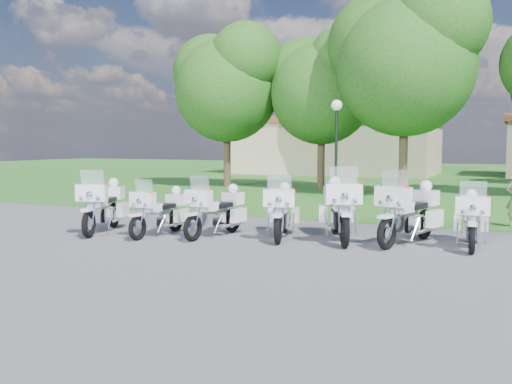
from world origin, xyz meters
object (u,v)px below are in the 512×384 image
at_px(motorcycle_5, 410,212).
at_px(motorcycle_6, 471,219).
at_px(motorcycle_3, 282,211).
at_px(motorcycle_1, 161,211).
at_px(motorcycle_4, 339,209).
at_px(lamp_post, 336,124).
at_px(motorcycle_0, 104,205).
at_px(motorcycle_2, 217,210).

distance_m(motorcycle_5, motorcycle_6, 1.30).
bearing_deg(motorcycle_5, motorcycle_3, 25.82).
bearing_deg(motorcycle_1, motorcycle_4, -161.26).
bearing_deg(lamp_post, motorcycle_0, -105.59).
relative_size(motorcycle_0, motorcycle_4, 0.95).
bearing_deg(motorcycle_0, lamp_post, -124.31).
xyz_separation_m(motorcycle_0, motorcycle_3, (4.49, 1.03, -0.03)).
distance_m(motorcycle_3, lamp_post, 10.01).
bearing_deg(motorcycle_0, motorcycle_2, 172.84).
bearing_deg(motorcycle_3, motorcycle_6, 171.38).
height_order(motorcycle_2, motorcycle_5, motorcycle_5).
relative_size(motorcycle_0, motorcycle_1, 1.10).
bearing_deg(lamp_post, motorcycle_5, -64.14).
bearing_deg(motorcycle_3, motorcycle_2, -0.81).
height_order(motorcycle_4, motorcycle_6, motorcycle_4).
relative_size(motorcycle_3, lamp_post, 0.57).
bearing_deg(motorcycle_6, motorcycle_0, 5.68).
distance_m(motorcycle_1, motorcycle_5, 5.94).
relative_size(motorcycle_0, motorcycle_6, 1.05).
bearing_deg(motorcycle_2, motorcycle_1, 27.17).
bearing_deg(motorcycle_1, motorcycle_6, -165.02).
xyz_separation_m(motorcycle_1, motorcycle_5, (5.78, 1.34, 0.12)).
bearing_deg(motorcycle_2, motorcycle_4, -158.13).
bearing_deg(motorcycle_0, motorcycle_5, 172.66).
xyz_separation_m(motorcycle_4, motorcycle_6, (2.89, 0.31, -0.11)).
bearing_deg(motorcycle_5, motorcycle_4, 23.65).
xyz_separation_m(motorcycle_0, motorcycle_5, (7.41, 1.49, 0.03)).
bearing_deg(motorcycle_4, motorcycle_5, 163.69).
distance_m(motorcycle_1, motorcycle_6, 7.23).
distance_m(motorcycle_0, motorcycle_6, 8.85).
distance_m(motorcycle_6, lamp_post, 10.96).
height_order(motorcycle_4, lamp_post, lamp_post).
bearing_deg(motorcycle_6, motorcycle_4, 1.26).
bearing_deg(motorcycle_4, motorcycle_6, 163.01).
bearing_deg(lamp_post, motorcycle_1, -97.30).
xyz_separation_m(motorcycle_0, lamp_post, (2.97, 10.65, 2.33)).
distance_m(motorcycle_2, motorcycle_5, 4.55).
height_order(motorcycle_5, motorcycle_6, motorcycle_5).
distance_m(motorcycle_1, motorcycle_4, 4.34).
bearing_deg(motorcycle_6, motorcycle_1, 6.88).
height_order(motorcycle_1, motorcycle_2, motorcycle_2).
distance_m(motorcycle_0, motorcycle_4, 5.95).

